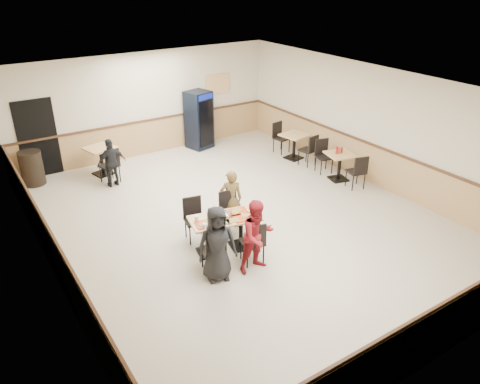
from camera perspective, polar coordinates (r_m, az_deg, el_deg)
ground at (r=10.53m, az=0.03°, el=-3.44°), size 10.00×10.00×0.00m
room_shell at (r=13.11m, az=0.43°, el=5.48°), size 10.00×10.00×10.00m
main_table at (r=9.25m, az=-1.86°, el=-4.46°), size 1.48×0.95×0.73m
main_chairs at (r=9.25m, az=-2.14°, el=-4.64°), size 1.52×1.82×0.93m
diner_woman_left at (r=8.34m, az=-2.82°, el=-6.33°), size 0.81×0.64×1.44m
diner_woman_right at (r=8.58m, az=2.15°, el=-5.38°), size 0.70×0.55×1.42m
diner_man_opposite at (r=9.98m, az=-1.10°, el=-0.87°), size 0.57×0.49×1.33m
lone_diner at (r=12.34m, az=-15.37°, el=3.44°), size 0.76×0.34×1.27m
tabletop_clutter at (r=9.08m, az=-1.72°, el=-3.16°), size 1.22×0.67×0.12m
side_table_near at (r=12.58m, az=12.06°, el=3.54°), size 0.83×0.83×0.74m
side_table_near_chair_south at (r=12.22m, az=13.96°, el=2.53°), size 0.52×0.52×0.93m
side_table_near_chair_north at (r=12.97m, az=10.25°, el=4.30°), size 0.52×0.52×0.93m
side_table_far at (r=13.80m, az=6.63°, el=6.01°), size 0.80×0.80×0.74m
side_table_far_chair_south at (r=13.39m, az=8.23°, el=5.17°), size 0.50×0.50×0.94m
side_table_far_chair_north at (r=14.24m, az=5.10°, el=6.63°), size 0.50×0.50×0.94m
condiment_caddy at (r=12.47m, az=11.94°, el=5.01°), size 0.23×0.06×0.20m
back_table at (r=13.17m, az=-16.57°, el=4.18°), size 0.87×0.87×0.78m
back_table_chair_lone at (r=12.62m, az=-15.68°, el=3.22°), size 0.55×0.55×0.98m
pepsi_cooler at (r=14.53m, az=-5.03°, el=8.75°), size 0.81×0.81×1.77m
trash_bin at (r=13.20m, az=-24.04°, el=2.68°), size 0.57×0.57×0.90m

